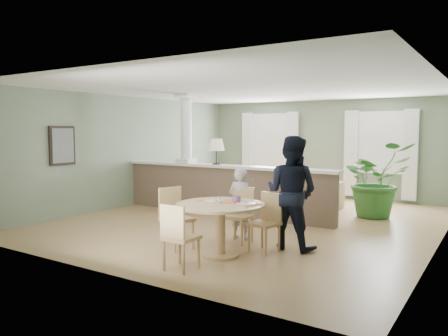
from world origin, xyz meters
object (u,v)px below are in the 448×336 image
Objects in this scene: sofa at (273,187)px; child_person at (241,203)px; chair_near at (178,234)px; man_person at (291,193)px; chair_far_man at (267,219)px; chair_far_boy at (240,212)px; dining_table at (221,214)px; chair_side at (174,215)px; houseplant at (376,180)px.

sofa is 2.60× the size of child_person.
chair_near is 0.73× the size of child_person.
man_person is (0.80, 1.85, 0.40)m from chair_near.
chair_far_boy is at bearing 169.33° from chair_far_man.
sofa reaches higher than chair_far_man.
chair_near reaches higher than dining_table.
dining_table is at bearing 104.78° from child_person.
chair_far_boy is at bearing -22.94° from chair_side.
chair_near is (1.19, -5.20, 0.03)m from sofa.
chair_far_boy is (1.12, -3.45, 0.04)m from sofa.
sofa is 3.58× the size of chair_near.
chair_side is (-0.79, 0.89, 0.03)m from chair_near.
chair_far_boy reaches higher than chair_far_man.
chair_far_man is at bearing 55.93° from man_person.
chair_near is at bearing -99.20° from chair_far_man.
child_person is 1.02m from man_person.
chair_side is at bearing -129.43° from chair_far_boy.
chair_far_man is 0.73× the size of child_person.
houseplant is 1.80× the size of chair_near.
chair_far_man is 0.84m from child_person.
dining_table is 0.90m from chair_far_boy.
dining_table is 1.06× the size of child_person.
sofa is at bearing 125.67° from chair_far_man.
chair_far_boy is 0.23m from child_person.
dining_table is at bearing -114.12° from chair_far_man.
chair_near is at bearing 69.84° from man_person.
chair_far_boy is at bearing 120.20° from child_person.
chair_side is at bearing 179.52° from dining_table.
chair_far_man is at bearing -101.59° from houseplant.
child_person is (-0.18, 1.93, 0.12)m from chair_near.
dining_table is (1.29, -4.32, 0.16)m from sofa.
chair_far_boy is 1.02× the size of chair_far_man.
chair_side is (-0.71, -0.87, 0.02)m from chair_far_boy.
chair_near is (-0.10, -0.88, -0.13)m from dining_table.
man_person is at bearing -113.44° from chair_near.
dining_table is 0.78m from chair_far_man.
chair_far_boy is at bearing 101.58° from dining_table.
child_person is (-0.72, 0.41, 0.12)m from chair_far_man.
chair_far_man is at bearing 55.37° from dining_table.
sofa is 2.46× the size of dining_table.
chair_side is 1.21m from child_person.
houseplant is 1.68× the size of chair_side.
chair_far_man is at bearing -48.29° from chair_side.
houseplant is at bearing -114.64° from child_person.
child_person is at bearing -84.88° from chair_near.
dining_table is 1.22m from man_person.
chair_far_man is 0.51× the size of man_person.
houseplant is 1.31× the size of child_person.
sofa is at bearing 21.79° from chair_side.
chair_side is 1.89m from man_person.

